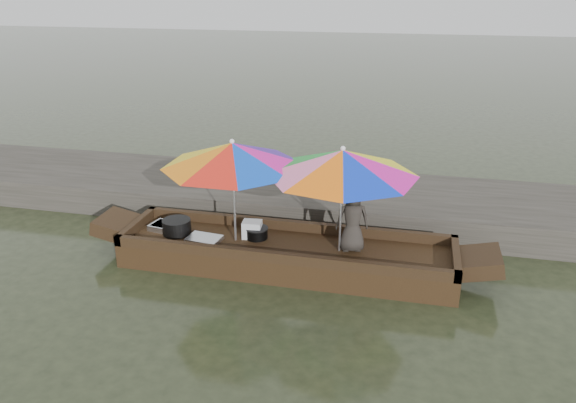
% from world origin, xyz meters
% --- Properties ---
extents(water, '(80.00, 80.00, 0.00)m').
position_xyz_m(water, '(0.00, 0.00, 0.00)').
color(water, black).
rests_on(water, ground).
extents(dock, '(22.00, 2.20, 0.50)m').
position_xyz_m(dock, '(0.00, 2.20, 0.25)').
color(dock, '#2D2B26').
rests_on(dock, ground).
extents(boat_hull, '(4.87, 1.20, 0.35)m').
position_xyz_m(boat_hull, '(0.00, 0.00, 0.17)').
color(boat_hull, black).
rests_on(boat_hull, water).
extents(cooking_pot, '(0.43, 0.43, 0.23)m').
position_xyz_m(cooking_pot, '(-1.72, 0.02, 0.46)').
color(cooking_pot, black).
rests_on(cooking_pot, boat_hull).
extents(tray_crayfish, '(0.55, 0.43, 0.09)m').
position_xyz_m(tray_crayfish, '(-1.94, 0.12, 0.39)').
color(tray_crayfish, silver).
rests_on(tray_crayfish, boat_hull).
extents(tray_scallop, '(0.53, 0.40, 0.06)m').
position_xyz_m(tray_scallop, '(-1.23, -0.14, 0.38)').
color(tray_scallop, silver).
rests_on(tray_scallop, boat_hull).
extents(charcoal_grill, '(0.32, 0.32, 0.15)m').
position_xyz_m(charcoal_grill, '(-0.49, 0.14, 0.43)').
color(charcoal_grill, black).
rests_on(charcoal_grill, boat_hull).
extents(supply_bag, '(0.30, 0.25, 0.26)m').
position_xyz_m(supply_bag, '(-0.56, 0.15, 0.48)').
color(supply_bag, silver).
rests_on(supply_bag, boat_hull).
extents(vendor, '(0.53, 0.42, 0.96)m').
position_xyz_m(vendor, '(0.94, 0.06, 0.83)').
color(vendor, '#2B2722').
rests_on(vendor, boat_hull).
extents(umbrella_bow, '(2.65, 2.65, 1.55)m').
position_xyz_m(umbrella_bow, '(-0.78, 0.00, 1.12)').
color(umbrella_bow, '#4214A5').
rests_on(umbrella_bow, boat_hull).
extents(umbrella_stern, '(2.40, 2.40, 1.55)m').
position_xyz_m(umbrella_stern, '(0.78, 0.00, 1.12)').
color(umbrella_stern, '#FFF014').
rests_on(umbrella_stern, boat_hull).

